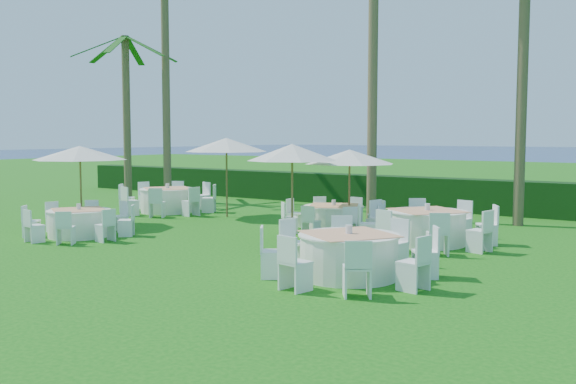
% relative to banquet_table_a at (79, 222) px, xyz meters
% --- Properties ---
extents(ground, '(120.00, 120.00, 0.00)m').
position_rel_banquet_table_a_xyz_m(ground, '(3.91, -0.37, -0.39)').
color(ground, '#135F10').
rests_on(ground, ground).
extents(hedge, '(34.00, 1.00, 1.20)m').
position_rel_banquet_table_a_xyz_m(hedge, '(3.91, 11.63, 0.21)').
color(hedge, black).
rests_on(hedge, ground).
extents(banquet_table_a, '(2.98, 2.98, 0.91)m').
position_rel_banquet_table_a_xyz_m(banquet_table_a, '(0.00, 0.00, 0.00)').
color(banquet_table_a, white).
rests_on(banquet_table_a, ground).
extents(banquet_table_c, '(3.45, 3.45, 1.03)m').
position_rel_banquet_table_a_xyz_m(banquet_table_c, '(8.58, -0.26, 0.06)').
color(banquet_table_c, white).
rests_on(banquet_table_c, ground).
extents(banquet_table_d, '(3.47, 3.47, 1.04)m').
position_rel_banquet_table_a_xyz_m(banquet_table_d, '(-2.10, 5.42, 0.07)').
color(banquet_table_d, white).
rests_on(banquet_table_d, ground).
extents(banquet_table_e, '(3.02, 3.02, 0.92)m').
position_rel_banquet_table_a_xyz_m(banquet_table_e, '(5.26, 4.76, 0.01)').
color(banquet_table_e, white).
rests_on(banquet_table_e, ground).
extents(banquet_table_f, '(3.48, 3.48, 1.04)m').
position_rel_banquet_table_a_xyz_m(banquet_table_f, '(8.32, 4.24, 0.07)').
color(banquet_table_f, white).
rests_on(banquet_table_f, ground).
extents(umbrella_a, '(2.78, 2.78, 2.45)m').
position_rel_banquet_table_a_xyz_m(umbrella_a, '(-1.64, 1.34, 1.84)').
color(umbrella_a, brown).
rests_on(umbrella_a, ground).
extents(umbrella_b, '(2.40, 2.40, 2.54)m').
position_rel_banquet_table_a_xyz_m(umbrella_b, '(5.11, 2.86, 1.92)').
color(umbrella_b, brown).
rests_on(umbrella_b, ground).
extents(umbrella_c, '(2.75, 2.75, 2.68)m').
position_rel_banquet_table_a_xyz_m(umbrella_c, '(0.56, 5.58, 2.05)').
color(umbrella_c, brown).
rests_on(umbrella_c, ground).
extents(umbrella_d, '(2.60, 2.60, 2.36)m').
position_rel_banquet_table_a_xyz_m(umbrella_d, '(5.66, 4.96, 1.76)').
color(umbrella_d, brown).
rests_on(umbrella_d, ground).
extents(palm_a, '(4.38, 4.23, 9.70)m').
position_rel_banquet_table_a_xyz_m(palm_a, '(-4.66, 7.96, 4.92)').
color(palm_a, brown).
rests_on(palm_a, ground).
extents(palm_c, '(4.15, 4.40, 12.69)m').
position_rel_banquet_table_a_xyz_m(palm_c, '(4.84, 7.90, 6.44)').
color(palm_c, brown).
rests_on(palm_c, ground).
extents(palm_d, '(4.40, 4.15, 8.86)m').
position_rel_banquet_table_a_xyz_m(palm_d, '(9.27, 9.09, 4.50)').
color(palm_d, brown).
rests_on(palm_d, ground).
extents(palm_f, '(4.40, 3.95, 6.93)m').
position_rel_banquet_table_a_xyz_m(palm_f, '(-6.49, 7.44, 3.50)').
color(palm_f, brown).
rests_on(palm_f, ground).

